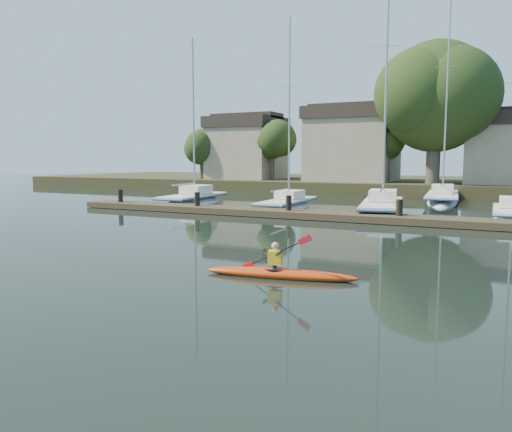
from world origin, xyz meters
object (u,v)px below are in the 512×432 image
at_px(sailboat_2, 382,217).
at_px(sailboat_3, 512,223).
at_px(sailboat_0, 193,207).
at_px(sailboat_1, 287,211).
at_px(sailboat_6, 442,205).
at_px(dock, 341,216).
at_px(kayak, 279,272).

distance_m(sailboat_2, sailboat_3, 6.92).
bearing_deg(sailboat_0, sailboat_1, -4.85).
relative_size(sailboat_0, sailboat_6, 0.77).
bearing_deg(sailboat_3, dock, -152.56).
bearing_deg(sailboat_6, sailboat_2, -108.72).
distance_m(kayak, sailboat_1, 18.84).
height_order(kayak, sailboat_2, sailboat_2).
xyz_separation_m(kayak, dock, (-2.21, 13.20, 0.04)).
relative_size(sailboat_0, sailboat_1, 0.97).
bearing_deg(sailboat_2, kayak, -96.81).
bearing_deg(sailboat_3, sailboat_2, 179.75).
height_order(kayak, sailboat_1, sailboat_1).
bearing_deg(sailboat_0, sailboat_3, -4.03).
relative_size(sailboat_3, sailboat_6, 0.74).
xyz_separation_m(sailboat_2, sailboat_3, (6.92, 0.05, 0.02)).
distance_m(sailboat_0, sailboat_3, 20.34).
bearing_deg(sailboat_2, sailboat_3, -9.58).
bearing_deg(sailboat_0, sailboat_6, 26.56).
height_order(kayak, sailboat_0, sailboat_0).
xyz_separation_m(kayak, sailboat_6, (1.42, 26.90, -0.36)).
relative_size(kayak, sailboat_2, 0.26).
xyz_separation_m(kayak, sailboat_1, (-7.07, 17.46, -0.35)).
bearing_deg(sailboat_2, sailboat_6, 65.72).
height_order(kayak, dock, kayak).
bearing_deg(dock, kayak, -80.50).
distance_m(kayak, dock, 13.38).
bearing_deg(kayak, sailboat_1, 101.71).
distance_m(sailboat_1, sailboat_2, 6.09).
xyz_separation_m(kayak, sailboat_2, (-0.97, 17.50, -0.37)).
relative_size(dock, sailboat_3, 2.73).
height_order(dock, sailboat_6, sailboat_6).
height_order(sailboat_3, sailboat_6, sailboat_6).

